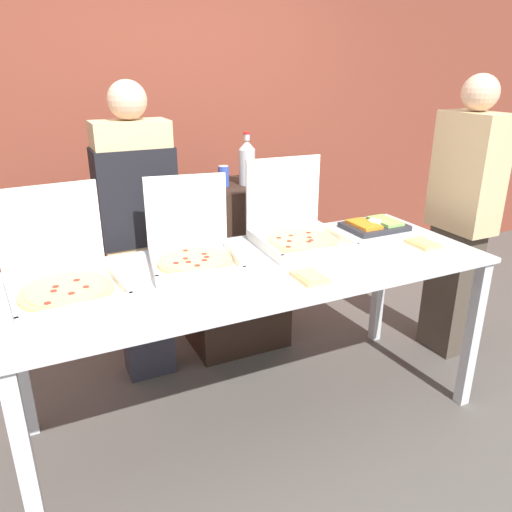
% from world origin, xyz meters
% --- Properties ---
extents(ground_plane, '(16.00, 16.00, 0.00)m').
position_xyz_m(ground_plane, '(0.00, 0.00, 0.00)').
color(ground_plane, '#514C47').
extents(brick_wall_behind, '(10.00, 0.06, 2.80)m').
position_xyz_m(brick_wall_behind, '(0.00, 1.70, 1.40)').
color(brick_wall_behind, brown).
rests_on(brick_wall_behind, ground_plane).
extents(buffet_table, '(2.31, 0.88, 0.89)m').
position_xyz_m(buffet_table, '(0.00, 0.00, 0.79)').
color(buffet_table, silver).
rests_on(buffet_table, ground_plane).
extents(pizza_box_near_right, '(0.47, 0.49, 0.43)m').
position_xyz_m(pizza_box_near_right, '(-0.87, 0.07, 0.96)').
color(pizza_box_near_right, silver).
rests_on(pizza_box_near_right, buffet_table).
extents(pizza_box_far_right, '(0.46, 0.48, 0.44)m').
position_xyz_m(pizza_box_far_right, '(0.34, 0.20, 0.97)').
color(pizza_box_far_right, silver).
rests_on(pizza_box_far_right, buffet_table).
extents(pizza_box_near_left, '(0.47, 0.48, 0.40)m').
position_xyz_m(pizza_box_near_left, '(-0.26, 0.16, 0.96)').
color(pizza_box_near_left, silver).
rests_on(pizza_box_near_left, buffet_table).
extents(paper_plate_front_left, '(0.22, 0.22, 0.03)m').
position_xyz_m(paper_plate_front_left, '(0.14, -0.27, 0.90)').
color(paper_plate_front_left, white).
rests_on(paper_plate_front_left, buffet_table).
extents(paper_plate_front_center, '(0.25, 0.25, 0.03)m').
position_xyz_m(paper_plate_front_center, '(0.92, -0.14, 0.90)').
color(paper_plate_front_center, white).
rests_on(paper_plate_front_center, buffet_table).
extents(veggie_tray, '(0.35, 0.26, 0.05)m').
position_xyz_m(veggie_tray, '(0.88, 0.22, 0.91)').
color(veggie_tray, '#28282D').
rests_on(veggie_tray, buffet_table).
extents(sideboard_podium, '(0.62, 0.48, 1.10)m').
position_xyz_m(sideboard_podium, '(0.22, 0.79, 0.55)').
color(sideboard_podium, black).
rests_on(sideboard_podium, ground_plane).
extents(soda_bottle, '(0.10, 0.10, 0.32)m').
position_xyz_m(soda_bottle, '(0.30, 0.75, 1.24)').
color(soda_bottle, '#B7BCC1').
rests_on(soda_bottle, sideboard_podium).
extents(soda_can_silver, '(0.07, 0.07, 0.12)m').
position_xyz_m(soda_can_silver, '(0.38, 0.94, 1.17)').
color(soda_can_silver, silver).
rests_on(soda_can_silver, sideboard_podium).
extents(soda_can_colored, '(0.07, 0.07, 0.12)m').
position_xyz_m(soda_can_colored, '(0.15, 0.76, 1.17)').
color(soda_can_colored, '#334CB2').
rests_on(soda_can_colored, sideboard_podium).
extents(person_server_vest, '(0.42, 0.24, 1.73)m').
position_xyz_m(person_server_vest, '(-0.40, 0.69, 0.97)').
color(person_server_vest, '#2D2D38').
rests_on(person_server_vest, ground_plane).
extents(person_guest_cap, '(0.22, 0.40, 1.75)m').
position_xyz_m(person_guest_cap, '(1.45, 0.11, 0.92)').
color(person_guest_cap, '#473D33').
rests_on(person_guest_cap, ground_plane).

